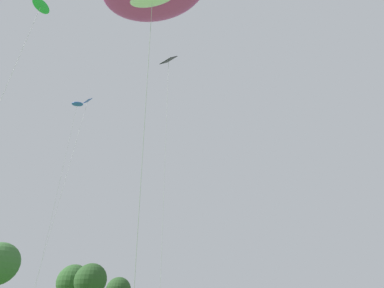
# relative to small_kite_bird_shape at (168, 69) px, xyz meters

# --- Properties ---
(small_kite_bird_shape) EXTENTS (1.25, 1.39, 18.50)m
(small_kite_bird_shape) POSITION_rel_small_kite_bird_shape_xyz_m (0.00, 0.00, 0.00)
(small_kite_bird_shape) COLOR black
(small_kite_bird_shape) RESTS_ON ground
(small_kite_box_yellow) EXTENTS (1.48, 2.26, 19.82)m
(small_kite_box_yellow) POSITION_rel_small_kite_bird_shape_xyz_m (-8.63, 2.42, 2.11)
(small_kite_box_yellow) COLOR green
(small_kite_box_yellow) RESTS_ON ground
(small_kite_delta_white) EXTENTS (1.41, 1.79, 21.31)m
(small_kite_delta_white) POSITION_rel_small_kite_bird_shape_xyz_m (-2.25, 13.94, 3.68)
(small_kite_delta_white) COLOR blue
(small_kite_delta_white) RESTS_ON ground
(small_kite_streamer_purple) EXTENTS (2.61, 4.64, 22.21)m
(small_kite_streamer_purple) POSITION_rel_small_kite_bird_shape_xyz_m (-1.56, 13.20, 2.56)
(small_kite_streamer_purple) COLOR blue
(small_kite_streamer_purple) RESTS_ON ground
(tree_oak_left) EXTENTS (6.94, 6.94, 10.97)m
(tree_oak_left) POSITION_rel_small_kite_bird_shape_xyz_m (15.65, 57.98, -9.81)
(tree_oak_left) COLOR #513823
(tree_oak_left) RESTS_ON ground
(tree_pine_center) EXTENTS (6.41, 6.41, 10.51)m
(tree_pine_center) POSITION_rel_small_kite_bird_shape_xyz_m (16.48, 50.36, -10.01)
(tree_pine_center) COLOR #513823
(tree_pine_center) RESTS_ON ground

